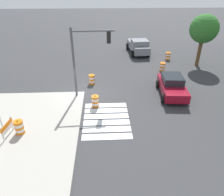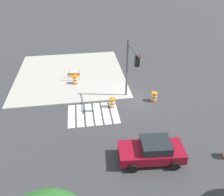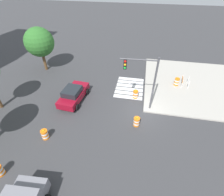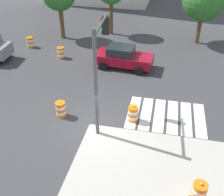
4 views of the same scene
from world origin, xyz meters
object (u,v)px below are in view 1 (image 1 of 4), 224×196
(traffic_barrel_near_corner, at_px, (95,101))
(traffic_barrel_on_sidewalk, at_px, (19,127))
(sports_car, at_px, (172,86))
(pickup_truck, at_px, (138,46))
(street_tree_streetside_far, at_px, (204,29))
(traffic_barrel_crosswalk_end, at_px, (162,67))
(traffic_barrel_median_near, at_px, (92,79))
(traffic_barrel_median_far, at_px, (168,56))
(traffic_light_pole, at_px, (88,51))
(construction_barricade, at_px, (5,128))

(traffic_barrel_near_corner, relative_size, traffic_barrel_on_sidewalk, 1.00)
(sports_car, distance_m, pickup_truck, 11.40)
(traffic_barrel_near_corner, relative_size, street_tree_streetside_far, 0.18)
(traffic_barrel_near_corner, bearing_deg, sports_car, 104.67)
(pickup_truck, bearing_deg, traffic_barrel_near_corner, -22.39)
(traffic_barrel_crosswalk_end, bearing_deg, traffic_barrel_median_near, -68.84)
(traffic_barrel_median_far, distance_m, traffic_light_pole, 13.02)
(pickup_truck, bearing_deg, traffic_barrel_crosswalk_end, 15.05)
(construction_barricade, relative_size, traffic_light_pole, 0.24)
(construction_barricade, height_order, traffic_light_pole, traffic_light_pole)
(sports_car, relative_size, traffic_barrel_median_far, 4.35)
(pickup_truck, bearing_deg, traffic_light_pole, -27.13)
(traffic_barrel_near_corner, xyz_separation_m, street_tree_streetside_far, (-8.41, 11.40, 3.55))
(pickup_truck, height_order, construction_barricade, pickup_truck)
(traffic_barrel_near_corner, bearing_deg, pickup_truck, 157.61)
(traffic_barrel_near_corner, bearing_deg, construction_barricade, -58.28)
(sports_car, height_order, traffic_barrel_near_corner, sports_car)
(traffic_barrel_near_corner, bearing_deg, traffic_barrel_crosswalk_end, 134.62)
(traffic_light_pole, bearing_deg, traffic_barrel_median_near, 179.01)
(construction_barricade, bearing_deg, traffic_barrel_median_near, 145.82)
(pickup_truck, height_order, traffic_barrel_on_sidewalk, pickup_truck)
(traffic_barrel_crosswalk_end, bearing_deg, traffic_light_pole, -54.91)
(traffic_barrel_crosswalk_end, height_order, construction_barricade, construction_barricade)
(sports_car, height_order, traffic_barrel_crosswalk_end, sports_car)
(traffic_barrel_median_near, bearing_deg, traffic_barrel_median_far, 125.20)
(sports_car, bearing_deg, street_tree_streetside_far, 143.57)
(sports_car, relative_size, construction_barricade, 3.34)
(traffic_barrel_crosswalk_end, height_order, street_tree_streetside_far, street_tree_streetside_far)
(street_tree_streetside_far, bearing_deg, pickup_truck, -127.43)
(traffic_barrel_crosswalk_end, bearing_deg, traffic_barrel_median_far, 155.60)
(pickup_truck, xyz_separation_m, traffic_barrel_median_far, (2.64, 3.22, -0.52))
(street_tree_streetside_far, bearing_deg, sports_car, -36.43)
(construction_barricade, distance_m, street_tree_streetside_far, 20.82)
(traffic_barrel_median_near, height_order, construction_barricade, construction_barricade)
(traffic_barrel_median_far, xyz_separation_m, traffic_light_pole, (8.72, -9.04, 3.46))
(traffic_barrel_median_far, height_order, street_tree_streetside_far, street_tree_streetside_far)
(street_tree_streetside_far, bearing_deg, traffic_barrel_median_near, -69.71)
(pickup_truck, relative_size, street_tree_streetside_far, 0.95)
(traffic_barrel_median_near, height_order, street_tree_streetside_far, street_tree_streetside_far)
(street_tree_streetside_far, bearing_deg, traffic_barrel_crosswalk_end, -71.21)
(traffic_barrel_median_near, bearing_deg, traffic_barrel_on_sidewalk, -30.33)
(traffic_barrel_on_sidewalk, distance_m, street_tree_streetside_far, 20.10)
(traffic_barrel_crosswalk_end, bearing_deg, traffic_barrel_near_corner, -45.38)
(traffic_barrel_crosswalk_end, distance_m, traffic_light_pole, 9.75)
(sports_car, relative_size, traffic_barrel_crosswalk_end, 4.35)
(traffic_barrel_median_far, relative_size, traffic_light_pole, 0.19)
(street_tree_streetside_far, bearing_deg, construction_barricade, -55.05)
(construction_barricade, bearing_deg, sports_car, 113.02)
(sports_car, xyz_separation_m, traffic_barrel_on_sidewalk, (4.89, -11.09, -0.21))
(traffic_barrel_crosswalk_end, height_order, traffic_barrel_median_far, same)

